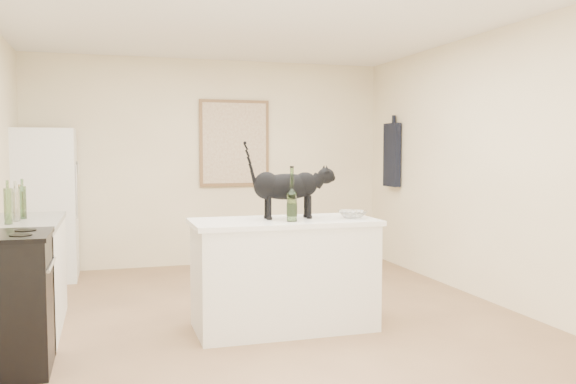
{
  "coord_description": "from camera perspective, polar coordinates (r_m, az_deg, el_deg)",
  "views": [
    {
      "loc": [
        -1.27,
        -4.87,
        1.47
      ],
      "look_at": [
        0.15,
        -0.15,
        1.12
      ],
      "focal_mm": 37.52,
      "sensor_mm": 36.0,
      "label": 1
    }
  ],
  "objects": [
    {
      "name": "floor",
      "position": [
        5.24,
        -2.09,
        -12.23
      ],
      "size": [
        5.5,
        5.5,
        0.0
      ],
      "primitive_type": "plane",
      "color": "#987451",
      "rests_on": "ground"
    },
    {
      "name": "ceiling",
      "position": [
        5.16,
        -2.17,
        16.72
      ],
      "size": [
        5.5,
        5.5,
        0.0
      ],
      "primitive_type": "plane",
      "rotation": [
        3.14,
        0.0,
        0.0
      ],
      "color": "white",
      "rests_on": "ground"
    },
    {
      "name": "wall_back",
      "position": [
        7.72,
        -7.31,
        2.77
      ],
      "size": [
        4.5,
        0.0,
        4.5
      ],
      "primitive_type": "plane",
      "rotation": [
        1.57,
        0.0,
        0.0
      ],
      "color": "#F8EBC0",
      "rests_on": "ground"
    },
    {
      "name": "wall_front",
      "position": [
        2.48,
        14.21,
        0.02
      ],
      "size": [
        4.5,
        0.0,
        4.5
      ],
      "primitive_type": "plane",
      "rotation": [
        -1.57,
        0.0,
        0.0
      ],
      "color": "#F8EBC0",
      "rests_on": "ground"
    },
    {
      "name": "wall_right",
      "position": [
        6.01,
        19.12,
        2.22
      ],
      "size": [
        0.0,
        5.5,
        5.5
      ],
      "primitive_type": "plane",
      "rotation": [
        1.57,
        0.0,
        -1.57
      ],
      "color": "#F8EBC0",
      "rests_on": "ground"
    },
    {
      "name": "island_base",
      "position": [
        4.97,
        -0.39,
        -8.01
      ],
      "size": [
        1.44,
        0.67,
        0.86
      ],
      "primitive_type": "cube",
      "color": "white",
      "rests_on": "floor"
    },
    {
      "name": "island_top",
      "position": [
        4.9,
        -0.39,
        -2.85
      ],
      "size": [
        1.5,
        0.7,
        0.04
      ],
      "primitive_type": "cube",
      "color": "white",
      "rests_on": "island_base"
    },
    {
      "name": "left_cabinets",
      "position": [
        5.31,
        -23.98,
        -7.58
      ],
      "size": [
        0.6,
        1.4,
        0.86
      ],
      "primitive_type": "cube",
      "color": "white",
      "rests_on": "floor"
    },
    {
      "name": "left_countertop",
      "position": [
        5.24,
        -24.12,
        -2.75
      ],
      "size": [
        0.62,
        1.44,
        0.04
      ],
      "primitive_type": "cube",
      "color": "gray",
      "rests_on": "left_cabinets"
    },
    {
      "name": "stove",
      "position": [
        4.44,
        -25.45,
        -9.62
      ],
      "size": [
        0.6,
        0.6,
        0.9
      ],
      "primitive_type": "cube",
      "color": "black",
      "rests_on": "floor"
    },
    {
      "name": "fridge",
      "position": [
        7.27,
        -22.07,
        -1.13
      ],
      "size": [
        0.68,
        0.68,
        1.7
      ],
      "primitive_type": "cube",
      "color": "white",
      "rests_on": "floor"
    },
    {
      "name": "artwork_frame",
      "position": [
        7.75,
        -5.09,
        4.63
      ],
      "size": [
        0.9,
        0.03,
        1.1
      ],
      "primitive_type": "cube",
      "color": "brown",
      "rests_on": "wall_back"
    },
    {
      "name": "artwork_canvas",
      "position": [
        7.73,
        -5.07,
        4.64
      ],
      "size": [
        0.82,
        0.0,
        1.02
      ],
      "primitive_type": "cube",
      "color": "beige",
      "rests_on": "wall_back"
    },
    {
      "name": "hanging_garment",
      "position": [
        7.74,
        9.83,
        3.48
      ],
      "size": [
        0.08,
        0.34,
        0.8
      ],
      "primitive_type": "cube",
      "color": "black",
      "rests_on": "wall_right"
    },
    {
      "name": "black_cat",
      "position": [
        4.93,
        -0.13,
        0.19
      ],
      "size": [
        0.68,
        0.23,
        0.47
      ],
      "primitive_type": null,
      "rotation": [
        0.0,
        0.0,
        -0.04
      ],
      "color": "black",
      "rests_on": "island_top"
    },
    {
      "name": "wine_bottle",
      "position": [
        4.75,
        0.37,
        -0.49
      ],
      "size": [
        0.11,
        0.11,
        0.39
      ],
      "primitive_type": "cylinder",
      "rotation": [
        0.0,
        0.0,
        -0.42
      ],
      "color": "#305B24",
      "rests_on": "island_top"
    },
    {
      "name": "glass_bowl",
      "position": [
        5.02,
        6.16,
        -2.13
      ],
      "size": [
        0.32,
        0.32,
        0.06
      ],
      "primitive_type": "imported",
      "rotation": [
        0.0,
        0.0,
        -0.39
      ],
      "color": "silver",
      "rests_on": "island_top"
    },
    {
      "name": "fridge_paper",
      "position": [
        7.35,
        -19.38,
        2.15
      ],
      "size": [
        0.04,
        0.11,
        0.15
      ],
      "primitive_type": "cube",
      "rotation": [
        0.0,
        0.0,
        0.32
      ],
      "color": "white",
      "rests_on": "fridge"
    },
    {
      "name": "counter_bottle_cluster",
      "position": [
        5.28,
        -24.34,
        -1.09
      ],
      "size": [
        0.12,
        0.55,
        0.28
      ],
      "color": "#17471D",
      "rests_on": "left_countertop"
    }
  ]
}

